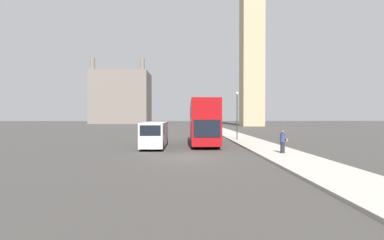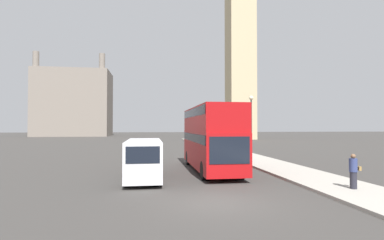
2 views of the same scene
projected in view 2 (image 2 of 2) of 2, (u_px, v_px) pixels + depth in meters
ground_plane at (215, 202)px, 12.24m from camera, size 300.00×300.00×0.00m
sidewalk_strip at (367, 195)px, 13.21m from camera, size 3.67×120.00×0.15m
building_block_distant at (74, 103)px, 96.78m from camera, size 22.57×15.03×25.55m
red_double_decker_bus at (210, 135)px, 21.01m from camera, size 2.57×10.14×4.43m
white_van at (144, 158)px, 17.39m from camera, size 1.98×5.98×2.29m
pedestrian at (353, 171)px, 14.16m from camera, size 0.53×0.37×1.65m
street_lamp at (251, 118)px, 24.95m from camera, size 0.36×0.36×5.52m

